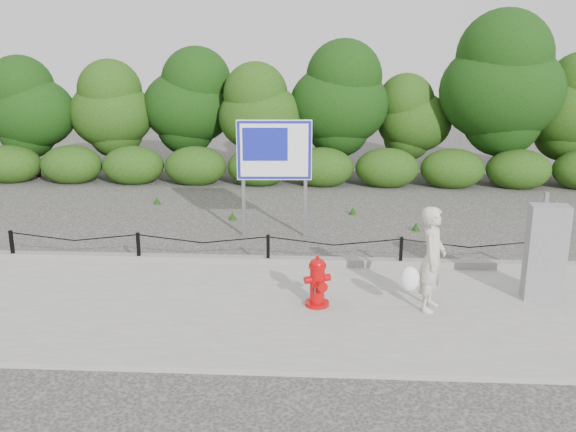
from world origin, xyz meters
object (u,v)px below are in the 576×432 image
Objects in this scene: utility_cabinet at (545,253)px; fire_hydrant at (318,282)px; advertising_sign at (274,155)px; pedestrian at (431,260)px.

fire_hydrant is at bearing -167.59° from utility_cabinet.
fire_hydrant is at bearing -79.03° from advertising_sign.
utility_cabinet is at bearing -53.96° from pedestrian.
fire_hydrant is 1.80m from pedestrian.
advertising_sign is (-1.01, 4.02, 1.37)m from fire_hydrant.
advertising_sign reaches higher than fire_hydrant.
fire_hydrant is 3.72m from utility_cabinet.
advertising_sign is (-4.67, 3.51, 0.97)m from utility_cabinet.
advertising_sign is (-2.75, 4.05, 0.95)m from pedestrian.
utility_cabinet is (3.67, 0.51, 0.40)m from fire_hydrant.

